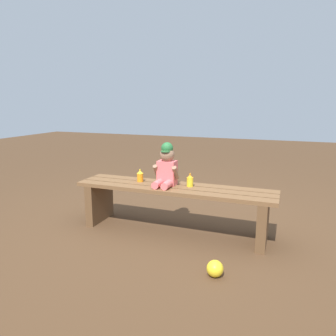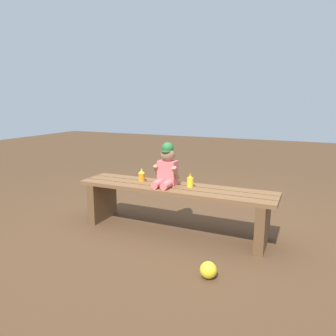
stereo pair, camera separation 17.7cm
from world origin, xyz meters
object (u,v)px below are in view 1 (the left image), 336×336
object	(u,v)px
child_figure	(166,167)
sippy_cup_right	(190,180)
park_bench	(174,200)
sippy_cup_left	(140,176)
toy_ball	(215,269)

from	to	relation	value
child_figure	sippy_cup_right	distance (m)	0.25
sippy_cup_right	child_figure	bearing A→B (deg)	-171.35
park_bench	sippy_cup_left	distance (m)	0.42
park_bench	sippy_cup_right	world-z (taller)	sippy_cup_right
toy_ball	park_bench	bearing A→B (deg)	129.58
park_bench	sippy_cup_left	size ratio (longest dim) A/B	15.07
sippy_cup_left	toy_ball	xyz separation A→B (m)	(0.91, -0.71, -0.44)
toy_ball	sippy_cup_left	bearing A→B (deg)	142.30
child_figure	toy_ball	size ratio (longest dim) A/B	3.37
child_figure	toy_ball	world-z (taller)	child_figure
child_figure	sippy_cup_left	xyz separation A→B (m)	(-0.29, 0.03, -0.12)
sippy_cup_left	toy_ball	world-z (taller)	sippy_cup_left
park_bench	toy_ball	xyz separation A→B (m)	(0.55, -0.66, -0.25)
child_figure	sippy_cup_right	world-z (taller)	child_figure
sippy_cup_left	toy_ball	bearing A→B (deg)	-37.70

